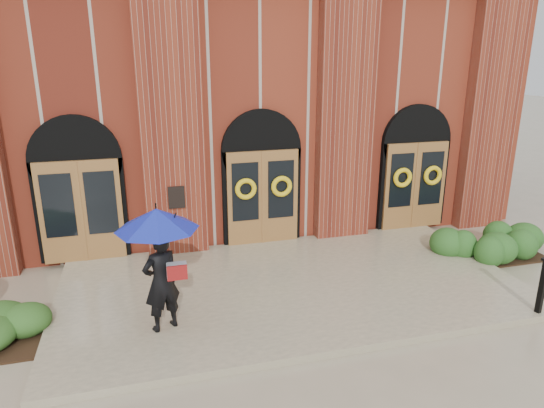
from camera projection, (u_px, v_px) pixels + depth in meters
name	position (u px, v px, depth m)	size (l,w,h in m)	color
ground	(294.00, 292.00, 10.67)	(90.00, 90.00, 0.00)	gray
landing	(292.00, 286.00, 10.79)	(10.00, 5.30, 0.15)	tan
church_building	(221.00, 97.00, 17.72)	(16.20, 12.53, 7.00)	maroon
man_with_umbrella	(159.00, 246.00, 8.52)	(1.92, 1.92, 2.33)	black
metal_post	(543.00, 284.00, 9.38)	(0.19, 0.19, 1.14)	black
hedge_wall_right	(485.00, 244.00, 12.37)	(2.84, 1.14, 0.73)	#244E1B
hedge_front_left	(14.00, 327.00, 8.80)	(1.52, 1.30, 0.54)	#284E1B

